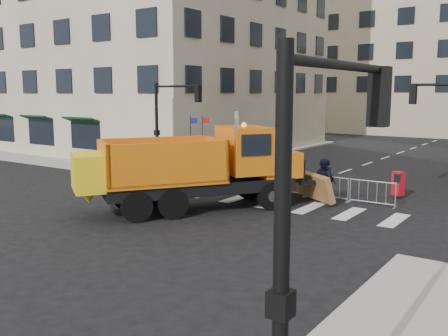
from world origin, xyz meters
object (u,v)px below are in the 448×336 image
Objects in this scene: cop_b at (323,181)px; newspaper_box at (398,183)px; cop_a at (325,180)px; worker at (162,160)px; cop_c at (326,184)px; plow_truck at (192,167)px.

cop_b reaches higher than newspaper_box.
worker is at bearing -37.11° from cop_a.
worker is 13.20m from newspaper_box.
newspaper_box is (2.43, 2.67, -0.11)m from cop_c.
cop_c is (3.91, 4.62, -1.03)m from plow_truck.
cop_c is at bearing 148.10° from cop_a.
cop_a reaches higher than newspaper_box.
cop_b is at bearing 7.56° from cop_c.
plow_truck reaches higher than worker.
plow_truck is 5.30× the size of cop_b.
newspaper_box is at bearing -110.54° from cop_b.
cop_a reaches higher than cop_b.
newspaper_box is at bearing -35.39° from worker.
cop_a is 1.00× the size of cop_b.
plow_truck is 9.73m from newspaper_box.
plow_truck is 6.24× the size of worker.
newspaper_box is (6.34, 7.29, -1.14)m from plow_truck.
cop_a is (3.87, 4.62, -0.85)m from plow_truck.
cop_a is 0.09m from cop_b.
worker reaches higher than newspaper_box.
plow_truck is 8.80m from worker.
cop_a is 1.22× the size of cop_c.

